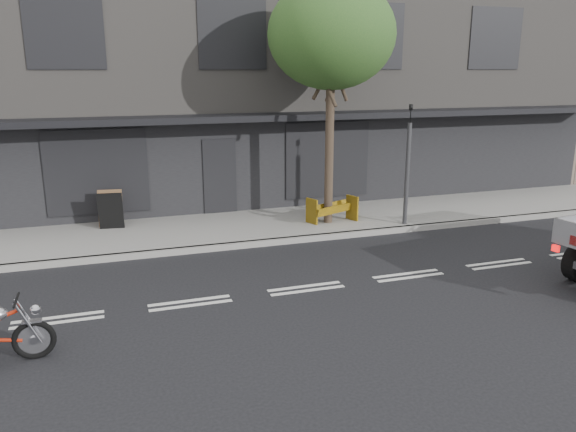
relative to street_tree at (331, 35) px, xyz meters
The scene contains 8 objects.
ground 7.09m from the street_tree, 117.65° to the right, with size 80.00×80.00×0.00m, color black.
sidewalk 5.67m from the street_tree, 167.20° to the left, with size 32.00×3.20×0.15m, color gray.
kerb 5.75m from the street_tree, 153.43° to the right, with size 32.00×0.20×0.15m, color gray.
building_main 7.54m from the street_tree, 107.22° to the left, with size 26.00×10.00×8.00m, color slate.
street_tree is the anchor object (origin of this frame).
traffic_light_pole 4.23m from the street_tree, 23.03° to the right, with size 0.12×0.12×3.50m.
construction_barrier 4.76m from the street_tree, 53.97° to the right, with size 1.34×0.54×0.75m, color #F4B10C, non-canonical shape.
sandwich_board 7.59m from the street_tree, 168.90° to the left, with size 0.66×0.44×1.04m, color black, non-canonical shape.
Camera 1 is at (-3.75, -10.21, 4.43)m, focal length 35.00 mm.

